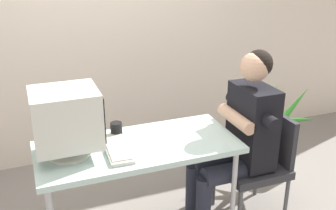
# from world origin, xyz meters

# --- Properties ---
(wall_back) EXTENTS (8.00, 0.10, 3.00)m
(wall_back) POSITION_xyz_m (0.30, 1.40, 1.50)
(wall_back) COLOR beige
(wall_back) RESTS_ON ground_plane
(desk) EXTENTS (1.33, 0.60, 0.74)m
(desk) POSITION_xyz_m (0.00, 0.00, 0.68)
(desk) COLOR #B7B7BC
(desk) RESTS_ON ground_plane
(crt_monitor) EXTENTS (0.41, 0.35, 0.43)m
(crt_monitor) POSITION_xyz_m (-0.44, 0.02, 0.99)
(crt_monitor) COLOR silver
(crt_monitor) RESTS_ON desk
(keyboard) EXTENTS (0.17, 0.43, 0.03)m
(keyboard) POSITION_xyz_m (-0.15, -0.03, 0.76)
(keyboard) COLOR silver
(keyboard) RESTS_ON desk
(office_chair) EXTENTS (0.46, 0.46, 0.82)m
(office_chair) POSITION_xyz_m (0.93, -0.04, 0.47)
(office_chair) COLOR #4C4C51
(office_chair) RESTS_ON ground_plane
(person_seated) EXTENTS (0.70, 0.58, 1.31)m
(person_seated) POSITION_xyz_m (0.75, -0.04, 0.71)
(person_seated) COLOR black
(person_seated) RESTS_ON ground_plane
(potted_plant) EXTENTS (0.55, 0.64, 0.85)m
(potted_plant) POSITION_xyz_m (1.40, 0.35, 0.35)
(potted_plant) COLOR silver
(potted_plant) RESTS_ON ground_plane
(desk_mug) EXTENTS (0.08, 0.09, 0.10)m
(desk_mug) POSITION_xyz_m (-0.10, 0.17, 0.79)
(desk_mug) COLOR black
(desk_mug) RESTS_ON desk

